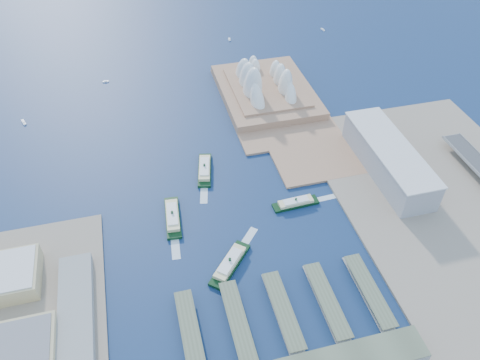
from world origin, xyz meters
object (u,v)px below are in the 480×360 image
object	(u,v)px
toaster_building	(388,159)
ferry_b	(205,168)
ferry_a	(172,215)
ferry_c	(230,262)
ferry_d	(296,202)
opera_house	(267,76)

from	to	relation	value
toaster_building	ferry_b	size ratio (longest dim) A/B	2.59
ferry_a	ferry_c	distance (m)	89.39
ferry_b	ferry_d	xyz separation A→B (m)	(87.55, -81.35, -0.69)
toaster_building	ferry_b	distance (m)	218.64
opera_house	ferry_b	world-z (taller)	opera_house
opera_house	ferry_a	bearing A→B (deg)	-128.53
toaster_building	opera_house	bearing A→B (deg)	114.23
opera_house	ferry_a	distance (m)	273.89
opera_house	ferry_c	size ratio (longest dim) A/B	2.98
opera_house	toaster_building	size ratio (longest dim) A/B	1.16
ferry_b	toaster_building	bearing A→B (deg)	-2.24
opera_house	toaster_building	bearing A→B (deg)	-65.77
opera_house	ferry_b	distance (m)	190.53
ferry_a	ferry_b	size ratio (longest dim) A/B	1.02
ferry_a	ferry_d	bearing A→B (deg)	-0.73
toaster_building	ferry_a	bearing A→B (deg)	-177.08
ferry_c	toaster_building	bearing A→B (deg)	-115.68
ferry_b	opera_house	bearing A→B (deg)	62.53
ferry_c	ferry_d	distance (m)	111.29
opera_house	toaster_building	xyz separation A→B (m)	(90.00, -200.00, -11.50)
toaster_building	ferry_c	xyz separation A→B (m)	(-214.42, -90.27, -14.78)
toaster_building	ferry_b	world-z (taller)	toaster_building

